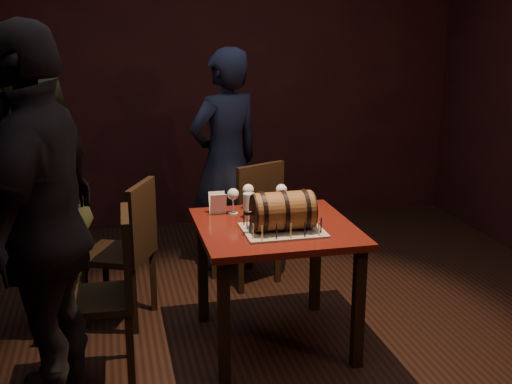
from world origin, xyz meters
TOP-DOWN VIEW (x-y plane):
  - room_shell at (0.00, 0.00)m, footprint 5.04×5.04m
  - pub_table at (0.10, 0.03)m, footprint 0.90×0.90m
  - cake_board at (0.12, -0.09)m, footprint 0.45×0.35m
  - barrel_cake at (0.12, -0.09)m, footprint 0.40×0.23m
  - birthday_candles at (0.12, -0.09)m, footprint 0.40×0.30m
  - wine_glass_left at (-0.09, 0.30)m, footprint 0.07×0.07m
  - wine_glass_mid at (0.02, 0.38)m, footprint 0.07×0.07m
  - wine_glass_right at (0.22, 0.34)m, footprint 0.07×0.07m
  - pint_of_ale at (-0.01, 0.20)m, footprint 0.07×0.07m
  - menu_card at (-0.18, 0.32)m, footprint 0.10×0.05m
  - chair_back at (0.17, 0.92)m, footprint 0.53×0.53m
  - chair_left_rear at (-0.73, 0.52)m, footprint 0.53×0.53m
  - chair_left_front at (-0.86, -0.12)m, footprint 0.41×0.41m
  - person_back at (0.05, 1.34)m, footprint 0.74×0.63m
  - person_left_rear at (-1.24, 0.49)m, footprint 0.72×0.87m
  - person_left_front at (-1.14, -0.41)m, footprint 0.77×1.21m

SIDE VIEW (x-z plane):
  - chair_back at x=0.17m, z-range 0.06..0.99m
  - chair_left_rear at x=-0.73m, z-range 0.06..0.99m
  - chair_left_front at x=-0.86m, z-range 0.06..0.99m
  - pub_table at x=0.10m, z-range 0.27..1.02m
  - cake_board at x=0.12m, z-range 0.75..0.76m
  - birthday_candles at x=0.12m, z-range 0.76..0.85m
  - person_left_rear at x=-1.24m, z-range 0.00..1.62m
  - menu_card at x=-0.18m, z-range 0.75..0.88m
  - pint_of_ale at x=-0.01m, z-range 0.75..0.90m
  - person_back at x=0.05m, z-range 0.00..1.71m
  - wine_glass_mid at x=0.02m, z-range 0.79..0.95m
  - wine_glass_left at x=-0.09m, z-range 0.79..0.95m
  - wine_glass_right at x=0.22m, z-range 0.79..0.95m
  - barrel_cake at x=0.12m, z-range 0.75..0.99m
  - person_left_front at x=-1.14m, z-range 0.00..1.92m
  - room_shell at x=0.00m, z-range 0.00..2.80m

